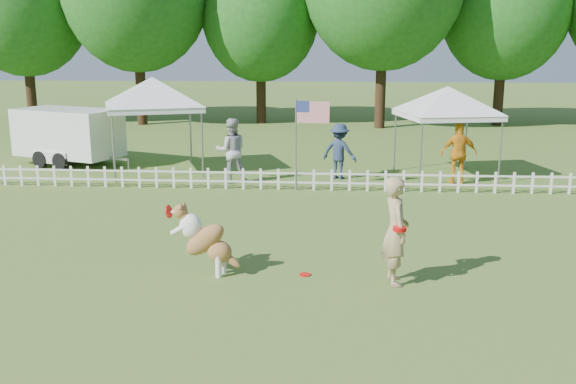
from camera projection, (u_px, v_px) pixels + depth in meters
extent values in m
plane|color=#446620|center=(286.00, 279.00, 11.27)|extent=(120.00, 120.00, 0.00)
imported|color=tan|center=(396.00, 231.00, 10.86)|extent=(0.55, 0.75, 1.88)
cylinder|color=red|center=(305.00, 275.00, 11.44)|extent=(0.22, 0.22, 0.02)
imported|color=#A8A7AD|center=(231.00, 151.00, 18.92)|extent=(1.07, 0.92, 1.90)
imported|color=#23304B|center=(339.00, 151.00, 19.47)|extent=(1.25, 1.01, 1.69)
imported|color=orange|center=(459.00, 154.00, 18.67)|extent=(1.09, 0.51, 1.81)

